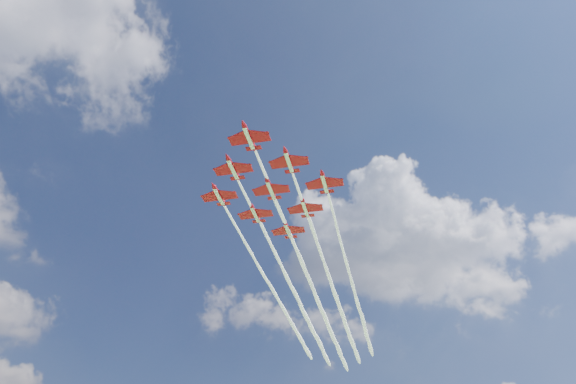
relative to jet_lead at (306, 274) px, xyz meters
name	(u,v)px	position (x,y,z in m)	size (l,w,h in m)	color
jet_lead	(306,274)	(0.00, 0.00, 0.00)	(108.82, 90.32, 2.54)	#A60916
jet_row2_port	(332,285)	(11.74, 1.33, 0.00)	(108.82, 90.32, 2.54)	#A60916
jet_row2_starb	(292,289)	(3.51, 11.28, 0.00)	(108.82, 90.32, 2.54)	#A60916
jet_row3_port	(356,296)	(23.48, 2.67, 0.00)	(108.82, 90.32, 2.54)	#A60916
jet_row3_centre	(317,299)	(15.25, 12.61, 0.00)	(108.82, 90.32, 2.54)	#A60916
jet_row3_starb	(280,302)	(7.03, 22.56, 0.00)	(108.82, 90.32, 2.54)	#A60916
jet_row4_port	(340,309)	(26.99, 13.95, 0.00)	(108.82, 90.32, 2.54)	#A60916
jet_row4_starb	(304,312)	(18.77, 23.90, 0.00)	(108.82, 90.32, 2.54)	#A60916
jet_tail	(326,320)	(30.51, 25.23, 0.00)	(108.82, 90.32, 2.54)	#A60916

